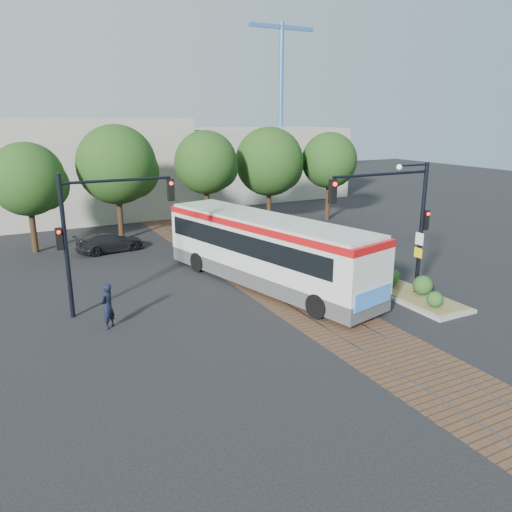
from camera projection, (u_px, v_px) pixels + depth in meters
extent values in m
plane|color=black|center=(315.00, 309.00, 21.79)|extent=(120.00, 120.00, 0.00)
cube|color=brown|center=(270.00, 283.00, 25.20)|extent=(3.60, 40.00, 0.01)
cube|color=slate|center=(257.00, 285.00, 24.86)|extent=(0.06, 40.00, 0.01)
cube|color=slate|center=(283.00, 281.00, 25.53)|extent=(0.06, 40.00, 0.01)
cylinder|color=#382314|center=(33.00, 230.00, 30.60)|extent=(0.36, 0.36, 2.86)
sphere|color=#183310|center=(27.00, 179.00, 29.77)|extent=(4.40, 4.40, 4.40)
cylinder|color=#382314|center=(120.00, 217.00, 33.70)|extent=(0.36, 0.36, 3.12)
sphere|color=#183310|center=(116.00, 165.00, 32.75)|extent=(5.20, 5.20, 5.20)
cylinder|color=#382314|center=(207.00, 210.00, 35.66)|extent=(0.36, 0.36, 3.39)
sphere|color=#183310|center=(206.00, 162.00, 34.75)|extent=(4.40, 4.40, 4.40)
cylinder|color=#382314|center=(269.00, 206.00, 38.86)|extent=(0.36, 0.36, 2.86)
sphere|color=#183310|center=(269.00, 162.00, 37.95)|extent=(5.20, 5.20, 5.20)
cylinder|color=#382314|center=(328.00, 201.00, 40.37)|extent=(0.36, 0.36, 3.12)
sphere|color=#183310|center=(329.00, 160.00, 39.50)|extent=(4.40, 4.40, 4.40)
cube|color=#ADA899|center=(44.00, 168.00, 41.04)|extent=(22.00, 12.00, 8.00)
cube|color=#ADA899|center=(250.00, 163.00, 51.80)|extent=(18.00, 10.00, 7.00)
cylinder|color=#3F72B2|center=(281.00, 108.00, 56.40)|extent=(0.50, 0.50, 18.00)
cube|color=#3F72B2|center=(282.00, 27.00, 54.11)|extent=(8.00, 0.40, 0.40)
cube|color=#424245|center=(266.00, 274.00, 24.79)|extent=(5.58, 13.08, 0.75)
cube|color=silver|center=(266.00, 247.00, 24.41)|extent=(5.60, 13.08, 2.03)
cube|color=black|center=(261.00, 239.00, 24.56)|extent=(5.36, 11.85, 0.96)
cube|color=#B20D10|center=(266.00, 223.00, 24.10)|extent=(5.64, 13.09, 0.32)
cube|color=silver|center=(266.00, 219.00, 24.04)|extent=(5.42, 12.65, 0.15)
cube|color=black|center=(371.00, 266.00, 19.76)|extent=(1.69, 0.52, 0.96)
cube|color=#377ADF|center=(373.00, 298.00, 19.98)|extent=(2.30, 0.61, 0.75)
cube|color=orange|center=(301.00, 259.00, 24.69)|extent=(1.18, 4.69, 1.17)
cylinder|color=black|center=(318.00, 306.00, 20.69)|extent=(0.61, 1.13, 1.07)
cylinder|color=black|center=(355.00, 293.00, 22.24)|extent=(0.61, 1.13, 1.07)
cylinder|color=black|center=(199.00, 262.00, 26.97)|extent=(0.61, 1.13, 1.07)
cylinder|color=black|center=(234.00, 254.00, 28.53)|extent=(0.61, 1.13, 1.07)
cube|color=gray|center=(414.00, 297.00, 23.05)|extent=(2.20, 5.20, 0.15)
cube|color=olive|center=(414.00, 295.00, 23.02)|extent=(1.90, 4.80, 0.08)
sphere|color=#1E4719|center=(435.00, 299.00, 21.37)|extent=(0.70, 0.70, 0.70)
sphere|color=#1E4719|center=(423.00, 285.00, 22.85)|extent=(0.90, 0.90, 0.90)
sphere|color=#1E4719|center=(390.00, 278.00, 24.01)|extent=(0.80, 0.80, 0.80)
sphere|color=#1E4719|center=(394.00, 275.00, 24.77)|extent=(0.60, 0.60, 0.60)
cylinder|color=black|center=(421.00, 229.00, 22.51)|extent=(0.18, 0.18, 6.00)
cylinder|color=black|center=(382.00, 174.00, 20.69)|extent=(5.00, 0.12, 0.12)
cube|color=black|center=(333.00, 191.00, 19.73)|extent=(0.28, 0.22, 0.95)
sphere|color=#FF190C|center=(335.00, 184.00, 19.53)|extent=(0.18, 0.18, 0.18)
cube|color=black|center=(426.00, 220.00, 22.50)|extent=(0.26, 0.20, 0.90)
sphere|color=#FF190C|center=(428.00, 214.00, 22.31)|extent=(0.16, 0.16, 0.16)
cube|color=white|center=(419.00, 239.00, 22.43)|extent=(0.04, 0.45, 0.55)
cube|color=yellow|center=(418.00, 253.00, 22.61)|extent=(0.04, 0.45, 0.45)
cylinder|color=black|center=(413.00, 165.00, 21.37)|extent=(1.60, 0.08, 0.08)
sphere|color=silver|center=(399.00, 167.00, 21.03)|extent=(0.24, 0.24, 0.24)
cylinder|color=black|center=(66.00, 248.00, 20.16)|extent=(0.18, 0.18, 6.00)
cylinder|color=black|center=(117.00, 180.00, 20.46)|extent=(4.50, 0.12, 0.12)
cube|color=black|center=(171.00, 190.00, 21.61)|extent=(0.28, 0.22, 0.95)
sphere|color=#FF190C|center=(171.00, 183.00, 21.41)|extent=(0.18, 0.18, 0.18)
cube|color=black|center=(59.00, 239.00, 19.95)|extent=(0.26, 0.20, 0.90)
sphere|color=#FF190C|center=(59.00, 232.00, 19.76)|extent=(0.16, 0.16, 0.16)
imported|color=black|center=(107.00, 306.00, 19.63)|extent=(0.80, 0.78, 1.85)
imported|color=black|center=(110.00, 242.00, 30.95)|extent=(4.31, 2.26, 1.19)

